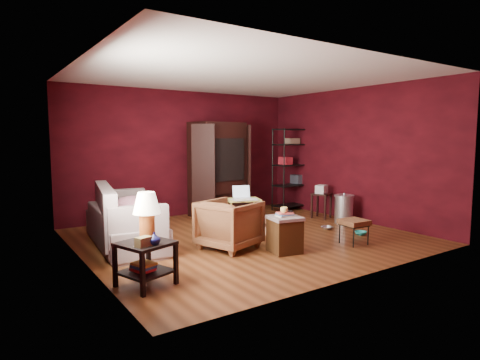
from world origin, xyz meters
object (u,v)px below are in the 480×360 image
object	(u,v)px
tv_armoire	(219,167)
laptop_desk	(243,202)
side_table	(146,230)
hamper	(285,234)
armchair	(229,222)
wire_shelving	(292,165)
sofa	(124,219)

from	to	relation	value
tv_armoire	laptop_desk	bearing A→B (deg)	-110.69
laptop_desk	side_table	bearing A→B (deg)	-124.80
hamper	tv_armoire	world-z (taller)	tv_armoire
armchair	laptop_desk	bearing A→B (deg)	-60.98
tv_armoire	hamper	bearing A→B (deg)	-113.42
tv_armoire	wire_shelving	world-z (taller)	tv_armoire
laptop_desk	sofa	bearing A→B (deg)	-158.30
sofa	side_table	xyz separation A→B (m)	(-0.33, -1.86, 0.23)
sofa	hamper	size ratio (longest dim) A/B	3.48
side_table	tv_armoire	size ratio (longest dim) A/B	0.52
side_table	tv_armoire	bearing A→B (deg)	47.66
sofa	tv_armoire	size ratio (longest dim) A/B	1.06
side_table	hamper	distance (m)	2.27
side_table	laptop_desk	xyz separation A→B (m)	(2.73, 1.93, -0.17)
sofa	laptop_desk	distance (m)	2.40
sofa	hamper	distance (m)	2.61
sofa	tv_armoire	distance (m)	3.05
hamper	laptop_desk	xyz separation A→B (m)	(0.49, 1.85, 0.21)
sofa	hamper	world-z (taller)	sofa
side_table	wire_shelving	xyz separation A→B (m)	(4.83, 2.87, 0.42)
tv_armoire	armchair	bearing A→B (deg)	-128.08
side_table	wire_shelving	bearing A→B (deg)	30.69
armchair	side_table	distance (m)	1.84
laptop_desk	wire_shelving	xyz separation A→B (m)	(2.10, 0.93, 0.59)
hamper	wire_shelving	bearing A→B (deg)	47.06
armchair	side_table	world-z (taller)	side_table
side_table	hamper	bearing A→B (deg)	2.14
tv_armoire	wire_shelving	size ratio (longest dim) A/B	1.06
side_table	tv_armoire	distance (m)	4.42
armchair	side_table	size ratio (longest dim) A/B	0.77
sofa	side_table	bearing A→B (deg)	174.87
laptop_desk	tv_armoire	xyz separation A→B (m)	(0.23, 1.32, 0.60)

